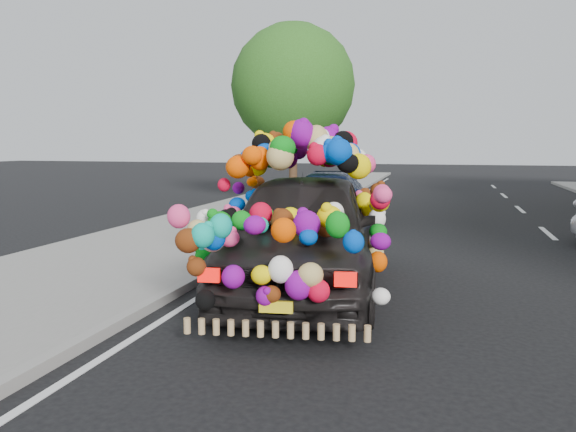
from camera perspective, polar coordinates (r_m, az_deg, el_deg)
name	(u,v)px	position (r m, az deg, el deg)	size (l,w,h in m)	color
ground	(367,270)	(9.49, 8.02, -5.46)	(100.00, 100.00, 0.00)	black
sidewalk	(137,253)	(10.88, -15.10, -3.68)	(4.00, 60.00, 0.12)	gray
kerb	(235,259)	(10.04, -5.43, -4.33)	(0.15, 60.00, 0.13)	gray
tree_near_sidewalk	(293,86)	(19.43, 0.54, 13.05)	(4.20, 4.20, 6.13)	#332114
plush_art_car	(303,205)	(7.99, 1.56, 1.08)	(3.06, 5.49, 2.36)	black
navy_sedan	(327,198)	(15.04, 3.97, 1.86)	(1.85, 4.54, 1.32)	black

